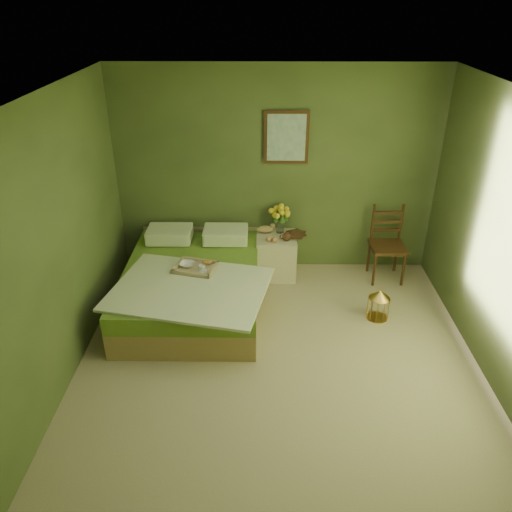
{
  "coord_description": "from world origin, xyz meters",
  "views": [
    {
      "loc": [
        -0.18,
        -3.7,
        3.33
      ],
      "look_at": [
        -0.23,
        1.0,
        0.8
      ],
      "focal_mm": 35.0,
      "sensor_mm": 36.0,
      "label": 1
    }
  ],
  "objects_px": {
    "chair": "(387,239)",
    "bed": "(193,280)",
    "birdcage": "(379,305)",
    "nightstand": "(277,250)"
  },
  "relations": [
    {
      "from": "nightstand",
      "to": "chair",
      "type": "xyz_separation_m",
      "value": [
        1.4,
        -0.01,
        0.18
      ]
    },
    {
      "from": "chair",
      "to": "birdcage",
      "type": "height_order",
      "value": "chair"
    },
    {
      "from": "chair",
      "to": "bed",
      "type": "bearing_deg",
      "value": -165.1
    },
    {
      "from": "nightstand",
      "to": "birdcage",
      "type": "relative_size",
      "value": 2.7
    },
    {
      "from": "bed",
      "to": "birdcage",
      "type": "relative_size",
      "value": 6.28
    },
    {
      "from": "chair",
      "to": "birdcage",
      "type": "xyz_separation_m",
      "value": [
        -0.27,
        -0.97,
        -0.35
      ]
    },
    {
      "from": "nightstand",
      "to": "bed",
      "type": "bearing_deg",
      "value": -144.94
    },
    {
      "from": "nightstand",
      "to": "chair",
      "type": "distance_m",
      "value": 1.41
    },
    {
      "from": "nightstand",
      "to": "birdcage",
      "type": "xyz_separation_m",
      "value": [
        1.13,
        -0.99,
        -0.18
      ]
    },
    {
      "from": "bed",
      "to": "chair",
      "type": "xyz_separation_m",
      "value": [
        2.39,
        0.69,
        0.22
      ]
    }
  ]
}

